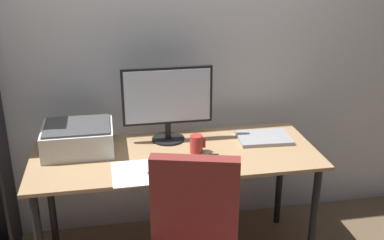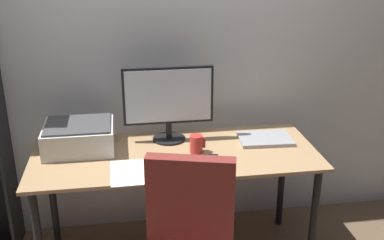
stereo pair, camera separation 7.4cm
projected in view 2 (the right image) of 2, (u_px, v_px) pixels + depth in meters
name	position (u px, v px, depth m)	size (l,w,h in m)	color
back_wall	(165.00, 39.00, 2.96)	(6.40, 0.10, 2.60)	silver
desk	(176.00, 166.00, 2.72)	(1.65, 0.67, 0.74)	tan
monitor	(168.00, 99.00, 2.77)	(0.54, 0.20, 0.46)	black
keyboard	(171.00, 166.00, 2.52)	(0.29, 0.11, 0.02)	silver
mouse	(213.00, 160.00, 2.57)	(0.06, 0.10, 0.03)	black
coffee_mug	(196.00, 144.00, 2.68)	(0.09, 0.07, 0.11)	#B72D28
laptop	(265.00, 139.00, 2.85)	(0.32, 0.23, 0.02)	#99999E
printer	(79.00, 137.00, 2.71)	(0.40, 0.34, 0.16)	silver
paper_sheet	(131.00, 172.00, 2.47)	(0.21, 0.30, 0.00)	white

